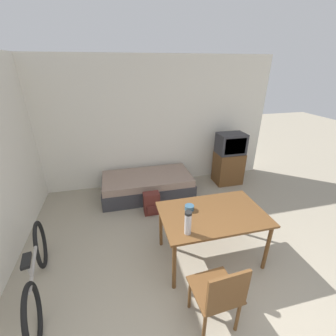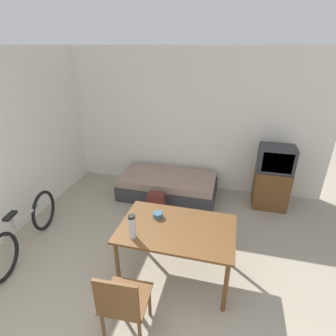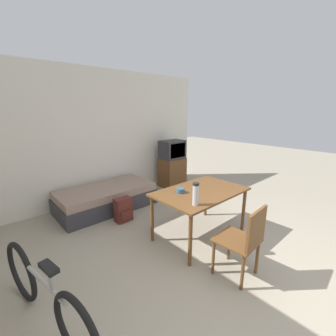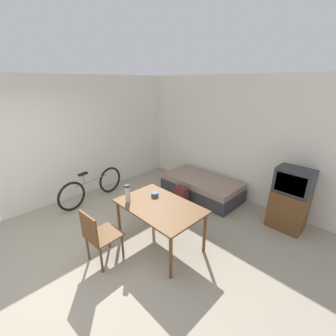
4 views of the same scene
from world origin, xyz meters
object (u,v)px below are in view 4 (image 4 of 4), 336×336
backpack (181,196)px  wooden_chair (97,234)px  dining_table (160,209)px  thermos_flask (127,193)px  daybed (201,187)px  tv (290,200)px  mate_bowl (155,194)px  bicycle (92,187)px

backpack → wooden_chair: bearing=-81.8°
dining_table → thermos_flask: 0.58m
daybed → backpack: daybed is taller
daybed → backpack: bearing=-92.8°
tv → dining_table: tv is taller
daybed → dining_table: (0.59, -1.88, 0.45)m
dining_table → wooden_chair: size_ratio=1.54×
wooden_chair → mate_bowl: 1.10m
dining_table → thermos_flask: (-0.45, -0.29, 0.24)m
dining_table → mate_bowl: (-0.28, 0.15, 0.11)m
dining_table → mate_bowl: mate_bowl is taller
thermos_flask → backpack: (-0.18, 1.48, -0.69)m
mate_bowl → dining_table: bearing=-27.6°
bicycle → thermos_flask: bearing=-6.8°
bicycle → thermos_flask: size_ratio=5.62×
tv → thermos_flask: size_ratio=3.97×
daybed → wooden_chair: 2.82m
daybed → thermos_flask: bearing=-86.2°
daybed → bicycle: bicycle is taller
tv → backpack: (-1.91, -0.80, -0.36)m
thermos_flask → backpack: 1.64m
dining_table → wooden_chair: bearing=-109.1°
thermos_flask → dining_table: bearing=32.6°
wooden_chair → backpack: size_ratio=2.10×
bicycle → wooden_chair: bearing=-24.4°
thermos_flask → backpack: size_ratio=0.69×
thermos_flask → backpack: thermos_flask is taller
wooden_chair → backpack: bearing=98.2°
tv → mate_bowl: 2.43m
wooden_chair → daybed: bearing=95.5°
daybed → tv: bearing=3.5°
mate_bowl → thermos_flask: bearing=-111.3°
tv → backpack: tv is taller
dining_table → backpack: dining_table is taller
tv → wooden_chair: bearing=-119.0°
dining_table → bicycle: 2.20m
dining_table → thermos_flask: size_ratio=4.66×
wooden_chair → mate_bowl: (0.04, 1.07, 0.27)m
dining_table → daybed: bearing=107.4°
daybed → dining_table: 2.02m
bicycle → thermos_flask: thermos_flask is taller
bicycle → backpack: size_ratio=3.89×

